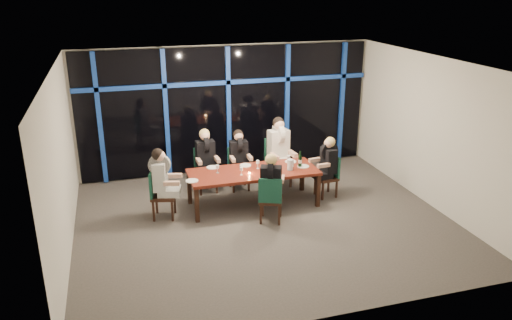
{
  "coord_description": "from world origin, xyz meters",
  "views": [
    {
      "loc": [
        -2.58,
        -8.2,
        4.35
      ],
      "look_at": [
        0.0,
        0.6,
        1.05
      ],
      "focal_mm": 35.0,
      "sensor_mm": 36.0,
      "label": 1
    }
  ],
  "objects_px": {
    "chair_far_left": "(205,167)",
    "chair_end_left": "(159,192)",
    "chair_near_mid": "(271,197)",
    "diner_far_left": "(206,152)",
    "chair_end_right": "(330,174)",
    "diner_near_mid": "(271,177)",
    "diner_far_right": "(279,142)",
    "chair_far_mid": "(238,166)",
    "diner_end_right": "(327,158)",
    "dining_table": "(253,174)",
    "diner_end_left": "(162,173)",
    "water_pitcher": "(290,165)",
    "wine_bottle": "(300,161)",
    "chair_far_right": "(277,159)",
    "diner_far_mid": "(239,151)"
  },
  "relations": [
    {
      "from": "chair_near_mid",
      "to": "diner_end_left",
      "type": "height_order",
      "value": "diner_end_left"
    },
    {
      "from": "chair_far_left",
      "to": "water_pitcher",
      "type": "relative_size",
      "value": 4.35
    },
    {
      "from": "chair_far_left",
      "to": "chair_end_left",
      "type": "distance_m",
      "value": 1.55
    },
    {
      "from": "chair_far_left",
      "to": "chair_far_right",
      "type": "height_order",
      "value": "chair_far_right"
    },
    {
      "from": "chair_near_mid",
      "to": "diner_far_left",
      "type": "relative_size",
      "value": 1.01
    },
    {
      "from": "chair_far_right",
      "to": "chair_far_mid",
      "type": "bearing_deg",
      "value": 170.28
    },
    {
      "from": "diner_far_left",
      "to": "diner_far_right",
      "type": "distance_m",
      "value": 1.63
    },
    {
      "from": "diner_near_mid",
      "to": "diner_far_left",
      "type": "bearing_deg",
      "value": -39.42
    },
    {
      "from": "chair_end_left",
      "to": "chair_far_left",
      "type": "bearing_deg",
      "value": -30.95
    },
    {
      "from": "dining_table",
      "to": "water_pitcher",
      "type": "bearing_deg",
      "value": -11.9
    },
    {
      "from": "dining_table",
      "to": "diner_end_left",
      "type": "distance_m",
      "value": 1.84
    },
    {
      "from": "chair_end_left",
      "to": "chair_end_right",
      "type": "distance_m",
      "value": 3.59
    },
    {
      "from": "diner_far_left",
      "to": "diner_far_right",
      "type": "xyz_separation_m",
      "value": [
        1.62,
        -0.13,
        0.11
      ]
    },
    {
      "from": "chair_end_right",
      "to": "diner_far_left",
      "type": "distance_m",
      "value": 2.68
    },
    {
      "from": "chair_far_mid",
      "to": "wine_bottle",
      "type": "distance_m",
      "value": 1.51
    },
    {
      "from": "diner_far_mid",
      "to": "diner_end_right",
      "type": "distance_m",
      "value": 1.9
    },
    {
      "from": "diner_end_left",
      "to": "water_pitcher",
      "type": "xyz_separation_m",
      "value": [
        2.55,
        -0.1,
        -0.06
      ]
    },
    {
      "from": "diner_far_right",
      "to": "chair_near_mid",
      "type": "bearing_deg",
      "value": -120.67
    },
    {
      "from": "chair_end_left",
      "to": "diner_end_left",
      "type": "height_order",
      "value": "diner_end_left"
    },
    {
      "from": "chair_near_mid",
      "to": "diner_far_left",
      "type": "bearing_deg",
      "value": -41.16
    },
    {
      "from": "diner_far_left",
      "to": "chair_near_mid",
      "type": "bearing_deg",
      "value": -67.21
    },
    {
      "from": "chair_far_left",
      "to": "wine_bottle",
      "type": "height_order",
      "value": "wine_bottle"
    },
    {
      "from": "dining_table",
      "to": "diner_far_right",
      "type": "distance_m",
      "value": 1.23
    },
    {
      "from": "chair_near_mid",
      "to": "diner_far_right",
      "type": "bearing_deg",
      "value": -90.33
    },
    {
      "from": "diner_far_left",
      "to": "chair_far_left",
      "type": "bearing_deg",
      "value": 90.0
    },
    {
      "from": "chair_near_mid",
      "to": "wine_bottle",
      "type": "height_order",
      "value": "wine_bottle"
    },
    {
      "from": "diner_far_right",
      "to": "diner_end_left",
      "type": "xyz_separation_m",
      "value": [
        -2.66,
        -0.9,
        -0.1
      ]
    },
    {
      "from": "dining_table",
      "to": "chair_end_left",
      "type": "xyz_separation_m",
      "value": [
        -1.9,
        -0.04,
        -0.15
      ]
    },
    {
      "from": "chair_far_left",
      "to": "wine_bottle",
      "type": "distance_m",
      "value": 2.11
    },
    {
      "from": "diner_end_left",
      "to": "water_pitcher",
      "type": "relative_size",
      "value": 4.26
    },
    {
      "from": "chair_far_right",
      "to": "diner_far_right",
      "type": "relative_size",
      "value": 1.03
    },
    {
      "from": "diner_far_left",
      "to": "diner_far_right",
      "type": "relative_size",
      "value": 0.89
    },
    {
      "from": "chair_far_mid",
      "to": "diner_far_left",
      "type": "xyz_separation_m",
      "value": [
        -0.72,
        -0.01,
        0.4
      ]
    },
    {
      "from": "chair_end_right",
      "to": "diner_near_mid",
      "type": "height_order",
      "value": "diner_near_mid"
    },
    {
      "from": "dining_table",
      "to": "diner_near_mid",
      "type": "xyz_separation_m",
      "value": [
        0.12,
        -0.79,
        0.21
      ]
    },
    {
      "from": "chair_far_left",
      "to": "diner_end_right",
      "type": "height_order",
      "value": "diner_end_right"
    },
    {
      "from": "diner_near_mid",
      "to": "diner_far_right",
      "type": "bearing_deg",
      "value": -90.35
    },
    {
      "from": "chair_far_right",
      "to": "diner_end_right",
      "type": "xyz_separation_m",
      "value": [
        0.79,
        -0.93,
        0.26
      ]
    },
    {
      "from": "chair_near_mid",
      "to": "water_pitcher",
      "type": "relative_size",
      "value": 4.26
    },
    {
      "from": "chair_far_mid",
      "to": "diner_near_mid",
      "type": "relative_size",
      "value": 1.01
    },
    {
      "from": "chair_far_left",
      "to": "diner_far_right",
      "type": "xyz_separation_m",
      "value": [
        1.62,
        -0.21,
        0.49
      ]
    },
    {
      "from": "diner_near_mid",
      "to": "dining_table",
      "type": "bearing_deg",
      "value": -57.76
    },
    {
      "from": "chair_far_left",
      "to": "diner_end_left",
      "type": "relative_size",
      "value": 1.02
    },
    {
      "from": "chair_near_mid",
      "to": "water_pitcher",
      "type": "xyz_separation_m",
      "value": [
        0.64,
        0.7,
        0.34
      ]
    },
    {
      "from": "chair_far_mid",
      "to": "wine_bottle",
      "type": "height_order",
      "value": "wine_bottle"
    },
    {
      "from": "chair_far_right",
      "to": "diner_near_mid",
      "type": "distance_m",
      "value": 1.88
    },
    {
      "from": "diner_near_mid",
      "to": "chair_far_mid",
      "type": "bearing_deg",
      "value": -60.67
    },
    {
      "from": "chair_far_right",
      "to": "diner_far_left",
      "type": "height_order",
      "value": "diner_far_left"
    },
    {
      "from": "chair_end_right",
      "to": "diner_end_right",
      "type": "distance_m",
      "value": 0.37
    },
    {
      "from": "chair_far_mid",
      "to": "chair_near_mid",
      "type": "bearing_deg",
      "value": -84.22
    }
  ]
}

